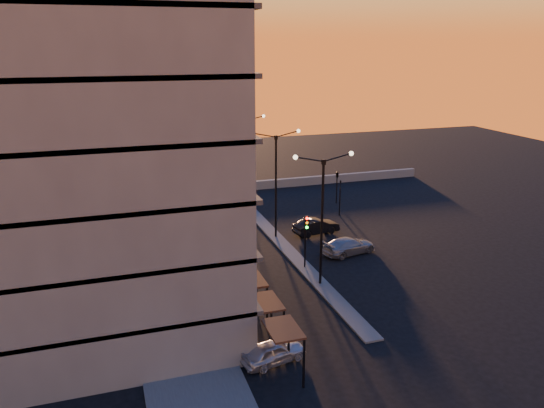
{
  "coord_description": "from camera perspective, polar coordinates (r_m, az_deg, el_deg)",
  "views": [
    {
      "loc": [
        -13.87,
        -31.6,
        16.43
      ],
      "look_at": [
        -1.34,
        6.95,
        4.11
      ],
      "focal_mm": 35.0,
      "sensor_mm": 36.0,
      "label": 1
    }
  ],
  "objects": [
    {
      "name": "ground",
      "position": [
        38.22,
        5.19,
        -8.62
      ],
      "size": [
        120.0,
        120.0,
        0.0
      ],
      "primitive_type": "plane",
      "color": "black",
      "rests_on": "ground"
    },
    {
      "name": "sidewalk_west",
      "position": [
        39.33,
        -11.56,
        -8.05
      ],
      "size": [
        5.0,
        40.0,
        0.12
      ],
      "primitive_type": "cube",
      "color": "#51514F",
      "rests_on": "ground"
    },
    {
      "name": "median",
      "position": [
        46.81,
        0.41,
        -3.56
      ],
      "size": [
        1.2,
        36.0,
        0.12
      ],
      "primitive_type": "cube",
      "color": "#51514F",
      "rests_on": "ground"
    },
    {
      "name": "parapet",
      "position": [
        61.84,
        -2.51,
        1.97
      ],
      "size": [
        44.0,
        0.5,
        1.0
      ],
      "primitive_type": "cube",
      "color": "gray",
      "rests_on": "ground"
    },
    {
      "name": "building",
      "position": [
        31.96,
        -18.23,
        7.94
      ],
      "size": [
        14.35,
        17.08,
        25.0
      ],
      "color": "slate",
      "rests_on": "ground"
    },
    {
      "name": "streetlamp_near",
      "position": [
        36.17,
        5.43,
        -0.6
      ],
      "size": [
        4.32,
        0.32,
        9.51
      ],
      "color": "black",
      "rests_on": "ground"
    },
    {
      "name": "streetlamp_mid",
      "position": [
        45.17,
        0.42,
        3.03
      ],
      "size": [
        4.32,
        0.32,
        9.51
      ],
      "color": "black",
      "rests_on": "ground"
    },
    {
      "name": "streetlamp_far",
      "position": [
        54.52,
        -2.91,
        5.42
      ],
      "size": [
        4.32,
        0.32,
        9.51
      ],
      "color": "black",
      "rests_on": "ground"
    },
    {
      "name": "traffic_light_main",
      "position": [
        39.55,
        3.68,
        -3.15
      ],
      "size": [
        0.28,
        0.44,
        4.25
      ],
      "color": "black",
      "rests_on": "ground"
    },
    {
      "name": "signal_east_a",
      "position": [
        52.61,
        7.32,
        0.77
      ],
      "size": [
        0.13,
        0.16,
        3.6
      ],
      "color": "black",
      "rests_on": "ground"
    },
    {
      "name": "signal_east_b",
      "position": [
        56.43,
        7.03,
        3.12
      ],
      "size": [
        0.42,
        1.99,
        3.6
      ],
      "color": "black",
      "rests_on": "ground"
    },
    {
      "name": "car_hatchback",
      "position": [
        29.42,
        0.16,
        -15.61
      ],
      "size": [
        3.83,
        2.21,
        1.22
      ],
      "primitive_type": "imported",
      "rotation": [
        0.0,
        0.0,
        1.8
      ],
      "color": "silver",
      "rests_on": "ground"
    },
    {
      "name": "car_sedan",
      "position": [
        47.72,
        4.79,
        -2.4
      ],
      "size": [
        4.44,
        2.21,
        1.4
      ],
      "primitive_type": "imported",
      "rotation": [
        0.0,
        0.0,
        1.75
      ],
      "color": "black",
      "rests_on": "ground"
    },
    {
      "name": "car_wagon",
      "position": [
        43.6,
        8.28,
        -4.46
      ],
      "size": [
        4.93,
        2.84,
        1.34
      ],
      "primitive_type": "imported",
      "rotation": [
        0.0,
        0.0,
        1.79
      ],
      "color": "#93969A",
      "rests_on": "ground"
    }
  ]
}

